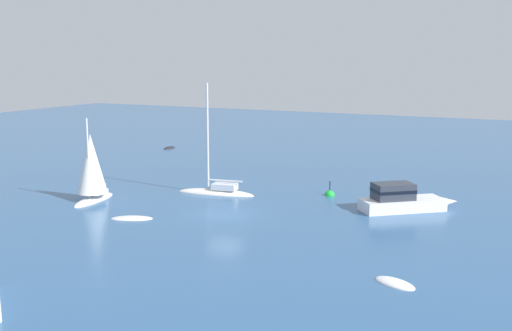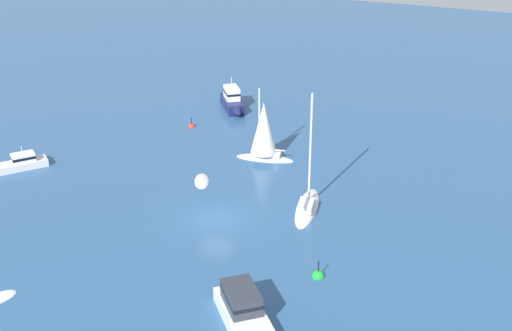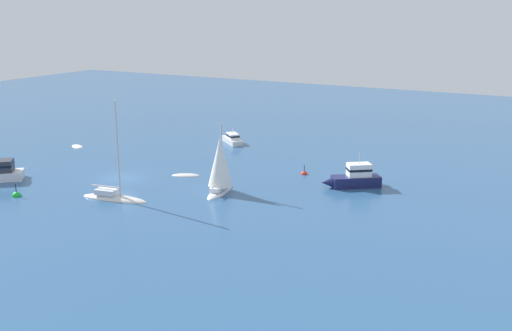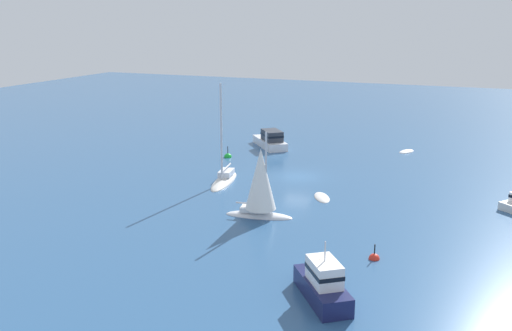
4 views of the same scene
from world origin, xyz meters
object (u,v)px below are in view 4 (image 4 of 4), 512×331
at_px(mooring_buoy, 374,259).
at_px(sailboat, 224,179).
at_px(motor_cruiser, 270,140).
at_px(cabin_cruiser, 321,282).
at_px(channel_buoy, 228,157).
at_px(tender_1, 322,198).
at_px(yacht, 260,186).
at_px(dinghy, 407,152).

bearing_deg(mooring_buoy, sailboat, -36.80).
distance_m(sailboat, mooring_buoy, 20.30).
distance_m(motor_cruiser, mooring_buoy, 32.53).
bearing_deg(cabin_cruiser, channel_buoy, -2.33).
bearing_deg(motor_cruiser, cabin_cruiser, 165.02).
bearing_deg(motor_cruiser, tender_1, 173.60).
height_order(sailboat, tender_1, sailboat).
bearing_deg(sailboat, yacht, 31.76).
height_order(sailboat, cabin_cruiser, sailboat).
distance_m(cabin_cruiser, channel_buoy, 32.62).
height_order(dinghy, channel_buoy, channel_buoy).
height_order(cabin_cruiser, motor_cruiser, cabin_cruiser).
relative_size(cabin_cruiser, tender_1, 1.74).
bearing_deg(mooring_buoy, tender_1, -59.28).
height_order(sailboat, yacht, sailboat).
relative_size(cabin_cruiser, motor_cruiser, 0.80).
bearing_deg(cabin_cruiser, dinghy, -35.78).
bearing_deg(dinghy, cabin_cruiser, -154.84).
height_order(yacht, channel_buoy, yacht).
height_order(sailboat, motor_cruiser, sailboat).
distance_m(channel_buoy, mooring_buoy, 28.86).
height_order(yacht, motor_cruiser, yacht).
distance_m(yacht, channel_buoy, 19.43).
height_order(motor_cruiser, channel_buoy, motor_cruiser).
relative_size(cabin_cruiser, mooring_buoy, 4.15).
bearing_deg(dinghy, yacht, -171.38).
relative_size(dinghy, tender_1, 0.83).
bearing_deg(channel_buoy, cabin_cruiser, 123.80).
relative_size(yacht, motor_cruiser, 1.01).
height_order(sailboat, channel_buoy, sailboat).
height_order(tender_1, channel_buoy, channel_buoy).
height_order(yacht, mooring_buoy, yacht).
distance_m(yacht, dinghy, 27.45).
xyz_separation_m(tender_1, motor_cruiser, (10.99, -16.58, 0.83)).
bearing_deg(dinghy, tender_1, -167.74).
bearing_deg(channel_buoy, sailboat, 112.79).
bearing_deg(yacht, sailboat, 122.17).
xyz_separation_m(sailboat, motor_cruiser, (1.19, -15.29, 0.60)).
xyz_separation_m(cabin_cruiser, tender_1, (4.67, -17.07, -0.93)).
relative_size(dinghy, channel_buoy, 1.62).
distance_m(yacht, cabin_cruiser, 13.43).
xyz_separation_m(sailboat, dinghy, (-14.25, -18.68, -0.23)).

